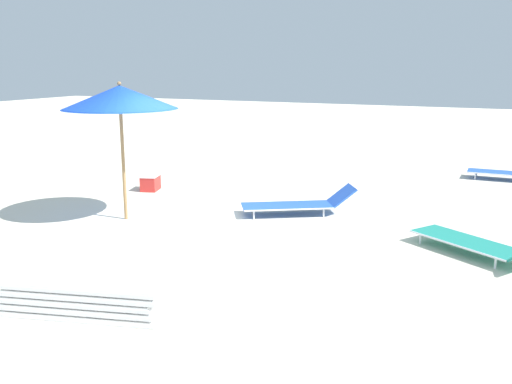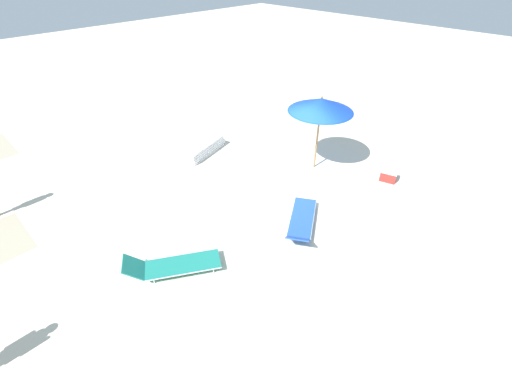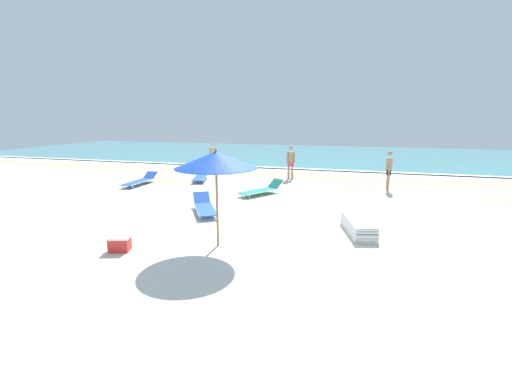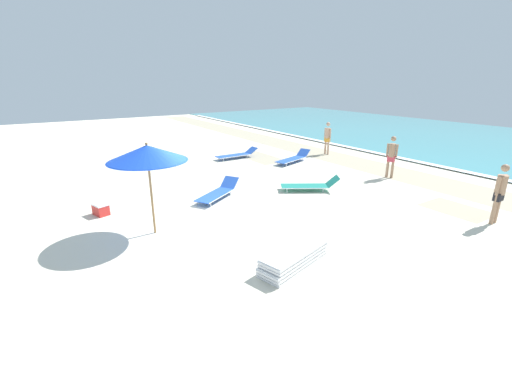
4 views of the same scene
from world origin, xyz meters
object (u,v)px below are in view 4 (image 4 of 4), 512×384
object	(u,v)px
beach_umbrella	(147,153)
beachgoer_wading_adult	(327,136)
sun_lounger_near_water_left	(237,154)
beachgoer_strolling_adult	(392,155)
lounger_stack	(294,258)
sun_lounger_under_umbrella	(310,185)
beachgoer_shoreline_child	(500,191)
cooler_box	(101,209)
sun_lounger_near_water_right	(218,192)
sun_lounger_beside_umbrella	(293,158)

from	to	relation	value
beach_umbrella	beachgoer_wading_adult	xyz separation A→B (m)	(-4.92, 11.17, -1.21)
sun_lounger_near_water_left	beachgoer_strolling_adult	distance (m)	7.69
lounger_stack	sun_lounger_near_water_left	distance (m)	11.13
sun_lounger_under_umbrella	beachgoer_shoreline_child	xyz separation A→B (m)	(5.23, 2.41, 0.79)
lounger_stack	beachgoer_shoreline_child	bearing A→B (deg)	63.72
cooler_box	beach_umbrella	bearing A→B (deg)	7.20
sun_lounger_under_umbrella	cooler_box	world-z (taller)	sun_lounger_under_umbrella
lounger_stack	beachgoer_shoreline_child	distance (m)	6.57
sun_lounger_near_water_left	sun_lounger_near_water_right	world-z (taller)	sun_lounger_near_water_right
sun_lounger_beside_umbrella	cooler_box	size ratio (longest dim) A/B	4.14
sun_lounger_near_water_left	sun_lounger_near_water_right	distance (m)	6.34
lounger_stack	sun_lounger_beside_umbrella	xyz separation A→B (m)	(-7.88, 6.34, -0.00)
sun_lounger_beside_umbrella	sun_lounger_near_water_left	world-z (taller)	sun_lounger_beside_umbrella
sun_lounger_under_umbrella	beachgoer_shoreline_child	distance (m)	5.81
beach_umbrella	sun_lounger_under_umbrella	world-z (taller)	beach_umbrella
beach_umbrella	sun_lounger_near_water_right	size ratio (longest dim) A/B	1.17
sun_lounger_near_water_right	beachgoer_wading_adult	bearing A→B (deg)	79.69
sun_lounger_near_water_right	lounger_stack	bearing A→B (deg)	-39.41
lounger_stack	beachgoer_shoreline_child	xyz separation A→B (m)	(1.28, 6.39, 0.79)
beachgoer_strolling_adult	sun_lounger_near_water_left	bearing A→B (deg)	1.66
beachgoer_shoreline_child	sun_lounger_near_water_right	bearing A→B (deg)	-48.61
beach_umbrella	beachgoer_wading_adult	distance (m)	12.26
sun_lounger_under_umbrella	sun_lounger_near_water_right	size ratio (longest dim) A/B	1.00
beachgoer_shoreline_child	beachgoer_strolling_adult	distance (m)	4.99
beachgoer_strolling_adult	sun_lounger_under_umbrella	bearing A→B (deg)	56.82
sun_lounger_under_umbrella	beachgoer_wading_adult	size ratio (longest dim) A/B	1.21
beach_umbrella	cooler_box	distance (m)	3.14
sun_lounger_near_water_right	cooler_box	xyz separation A→B (m)	(-0.55, -3.76, -0.02)
beachgoer_shoreline_child	sun_lounger_under_umbrella	bearing A→B (deg)	-65.66
beachgoer_shoreline_child	sun_lounger_beside_umbrella	bearing A→B (deg)	-90.15
sun_lounger_under_umbrella	beachgoer_strolling_adult	distance (m)	4.11
beach_umbrella	sun_lounger_near_water_left	world-z (taller)	beach_umbrella
sun_lounger_beside_umbrella	sun_lounger_near_water_left	bearing A→B (deg)	-157.67
sun_lounger_under_umbrella	beachgoer_wading_adult	world-z (taller)	beachgoer_wading_adult
lounger_stack	sun_lounger_under_umbrella	world-z (taller)	sun_lounger_under_umbrella
sun_lounger_beside_umbrella	beachgoer_shoreline_child	bearing A→B (deg)	-16.96
lounger_stack	cooler_box	world-z (taller)	lounger_stack
beachgoer_wading_adult	sun_lounger_beside_umbrella	bearing A→B (deg)	95.06
sun_lounger_under_umbrella	cooler_box	bearing A→B (deg)	-71.55
lounger_stack	sun_lounger_near_water_right	size ratio (longest dim) A/B	0.94
sun_lounger_beside_umbrella	beachgoer_shoreline_child	size ratio (longest dim) A/B	1.36
sun_lounger_near_water_left	beachgoer_shoreline_child	bearing A→B (deg)	9.29
beachgoer_wading_adult	cooler_box	distance (m)	12.49
beachgoer_wading_adult	beachgoer_shoreline_child	world-z (taller)	same
beach_umbrella	sun_lounger_near_water_right	bearing A→B (deg)	120.68
lounger_stack	cooler_box	size ratio (longest dim) A/B	3.42
cooler_box	sun_lounger_beside_umbrella	bearing A→B (deg)	86.19
sun_lounger_beside_umbrella	beachgoer_strolling_adult	world-z (taller)	beachgoer_strolling_adult
beach_umbrella	beachgoer_shoreline_child	xyz separation A→B (m)	(4.72, 8.46, -1.21)
beachgoer_shoreline_child	lounger_stack	bearing A→B (deg)	-11.78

